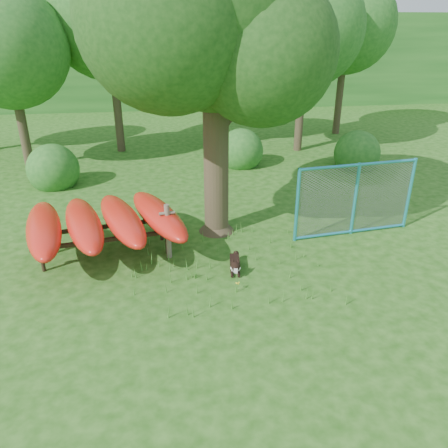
{
  "coord_description": "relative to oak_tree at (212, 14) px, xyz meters",
  "views": [
    {
      "loc": [
        -1.11,
        -8.0,
        5.26
      ],
      "look_at": [
        0.2,
        1.2,
        1.0
      ],
      "focal_mm": 35.0,
      "sensor_mm": 36.0,
      "label": 1
    }
  ],
  "objects": [
    {
      "name": "wooded_hillside",
      "position": [
        -0.18,
        25.03,
        -2.48
      ],
      "size": [
        80.0,
        12.0,
        6.0
      ],
      "primitive_type": "cube",
      "color": "#205D1E",
      "rests_on": "ground"
    },
    {
      "name": "bg_tree_a",
      "position": [
        -6.68,
        7.03,
        -1.0
      ],
      "size": [
        4.4,
        4.4,
        6.7
      ],
      "color": "#352C1D",
      "rests_on": "ground"
    },
    {
      "name": "shrub_right",
      "position": [
        6.32,
        5.03,
        -5.48
      ],
      "size": [
        1.8,
        1.8,
        1.8
      ],
      "primitive_type": "sphere",
      "color": "#205D1E",
      "rests_on": "ground"
    },
    {
      "name": "wildflower_clump",
      "position": [
        0.13,
        -3.08,
        -5.31
      ],
      "size": [
        0.1,
        0.09,
        0.21
      ],
      "rotation": [
        0.0,
        0.0,
        -0.08
      ],
      "color": "#417D29",
      "rests_on": "ground"
    },
    {
      "name": "ground",
      "position": [
        -0.18,
        -2.97,
        -5.48
      ],
      "size": [
        80.0,
        80.0,
        0.0
      ],
      "primitive_type": "plane",
      "color": "#1A4A0E",
      "rests_on": "ground"
    },
    {
      "name": "bg_tree_c",
      "position": [
        1.32,
        10.03,
        -1.37
      ],
      "size": [
        4.0,
        4.0,
        6.12
      ],
      "color": "#352C1D",
      "rests_on": "ground"
    },
    {
      "name": "wooden_post",
      "position": [
        -1.29,
        -1.36,
        -4.74
      ],
      "size": [
        0.38,
        0.15,
        1.4
      ],
      "rotation": [
        0.0,
        0.0,
        0.17
      ],
      "color": "brown",
      "rests_on": "ground"
    },
    {
      "name": "husky_dog",
      "position": [
        0.22,
        -2.22,
        -5.33
      ],
      "size": [
        0.32,
        0.96,
        0.43
      ],
      "rotation": [
        0.0,
        0.0,
        -0.13
      ],
      "color": "black",
      "rests_on": "ground"
    },
    {
      "name": "bg_tree_b",
      "position": [
        -3.18,
        9.03,
        0.13
      ],
      "size": [
        5.2,
        5.2,
        8.22
      ],
      "color": "#352C1D",
      "rests_on": "ground"
    },
    {
      "name": "kayak_rack",
      "position": [
        -2.84,
        -1.0,
        -4.58
      ],
      "size": [
        4.38,
        3.9,
        1.17
      ],
      "rotation": [
        0.0,
        0.0,
        0.17
      ],
      "color": "black",
      "rests_on": "ground"
    },
    {
      "name": "shrub_left",
      "position": [
        -5.18,
        4.53,
        -5.48
      ],
      "size": [
        1.8,
        1.8,
        1.8
      ],
      "primitive_type": "sphere",
      "color": "#205D1E",
      "rests_on": "ground"
    },
    {
      "name": "bg_tree_e",
      "position": [
        7.82,
        11.03,
        -0.25
      ],
      "size": [
        4.6,
        4.6,
        7.55
      ],
      "color": "#352C1D",
      "rests_on": "ground"
    },
    {
      "name": "oak_tree",
      "position": [
        0.0,
        0.0,
        0.0
      ],
      "size": [
        5.99,
        5.79,
        8.22
      ],
      "rotation": [
        0.0,
        0.0,
        0.38
      ],
      "color": "#352C1D",
      "rests_on": "ground"
    },
    {
      "name": "bg_tree_d",
      "position": [
        4.82,
        8.03,
        -0.39
      ],
      "size": [
        4.8,
        4.8,
        7.5
      ],
      "color": "#352C1D",
      "rests_on": "ground"
    },
    {
      "name": "shrub_mid",
      "position": [
        1.82,
        6.03,
        -5.48
      ],
      "size": [
        1.8,
        1.8,
        1.8
      ],
      "primitive_type": "sphere",
      "color": "#205D1E",
      "rests_on": "ground"
    },
    {
      "name": "fence_section",
      "position": [
        3.71,
        -0.71,
        -4.47
      ],
      "size": [
        3.43,
        0.51,
        3.35
      ],
      "rotation": [
        0.0,
        0.0,
        0.12
      ],
      "color": "teal",
      "rests_on": "ground"
    }
  ]
}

